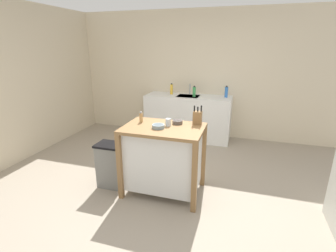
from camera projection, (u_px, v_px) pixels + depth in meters
The scene contains 15 objects.
ground_plane at pixel (166, 196), 3.29m from camera, with size 6.48×6.48×0.00m, color gray.
wall_back at pixel (203, 75), 5.24m from camera, with size 5.48×0.10×2.60m, color beige.
wall_left at pixel (40, 80), 4.56m from camera, with size 0.10×3.18×2.60m, color beige.
kitchen_island at pixel (163, 156), 3.25m from camera, with size 1.01×0.69×0.92m.
knife_block at pixel (197, 117), 3.21m from camera, with size 0.11×0.09×0.25m.
bowl_ceramic_wide at pixel (158, 126), 3.08m from camera, with size 0.16×0.16×0.05m.
bowl_stoneware_deep at pixel (177, 122), 3.25m from camera, with size 0.13×0.13×0.05m.
drinking_cup at pixel (168, 122), 3.15m from camera, with size 0.07×0.07×0.10m.
pepper_grinder at pixel (141, 117), 3.30m from camera, with size 0.04×0.04×0.15m.
trash_bin at pixel (111, 165), 3.46m from camera, with size 0.36×0.28×0.63m.
sink_counter at pixel (188, 117), 5.24m from camera, with size 1.75×0.60×0.91m.
sink_faucet at pixel (190, 89), 5.20m from camera, with size 0.02×0.02×0.22m.
bottle_dish_soap at pixel (172, 89), 5.24m from camera, with size 0.06×0.06×0.23m.
bottle_hand_soap at pixel (226, 92), 4.92m from camera, with size 0.06×0.06×0.23m.
bottle_spray_cleaner at pixel (194, 92), 4.99m from camera, with size 0.06×0.06×0.22m.
Camera 1 is at (0.87, -2.71, 1.90)m, focal length 26.64 mm.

